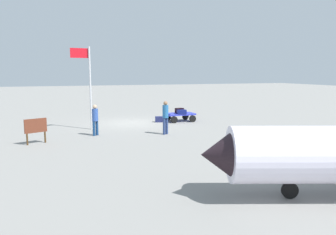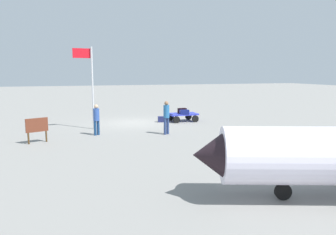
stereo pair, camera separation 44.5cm
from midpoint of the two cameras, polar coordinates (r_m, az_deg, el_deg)
ground_plane at (r=21.14m, az=-7.00°, el=-0.97°), size 120.00×120.00×0.00m
luggage_cart at (r=21.64m, az=1.48°, el=0.41°), size 1.92×1.33×0.55m
suitcase_olive at (r=21.63m, az=1.44°, el=1.22°), size 0.57×0.45×0.34m
suitcase_dark at (r=21.19m, az=1.83°, el=0.99°), size 0.61×0.35×0.28m
suitcase_maroon at (r=21.37m, az=-2.08°, el=-0.32°), size 0.64×0.44×0.37m
worker_lead at (r=17.05m, az=-1.20°, el=0.38°), size 0.42×0.42×1.77m
worker_trailing at (r=17.21m, az=-13.47°, el=-0.09°), size 0.43×0.43×1.62m
flagpole at (r=18.98m, az=-14.67°, el=6.47°), size 1.09×0.20×4.70m
signboard at (r=16.10m, az=-23.06°, el=-1.64°), size 0.96×0.43×1.17m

